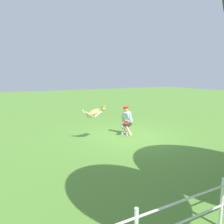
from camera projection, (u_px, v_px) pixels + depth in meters
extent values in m
plane|color=#5C9337|center=(128.00, 136.00, 10.08)|extent=(60.00, 60.00, 0.00)
cube|color=silver|center=(124.00, 133.00, 10.43)|extent=(0.26, 0.10, 0.10)
cylinder|color=tan|center=(124.00, 129.00, 10.37)|extent=(0.20, 0.33, 0.37)
cylinder|color=#545658|center=(125.00, 124.00, 10.36)|extent=(0.26, 0.43, 0.37)
cube|color=silver|center=(129.00, 134.00, 10.24)|extent=(0.26, 0.10, 0.10)
cylinder|color=tan|center=(128.00, 130.00, 10.18)|extent=(0.20, 0.33, 0.37)
cylinder|color=#545658|center=(129.00, 125.00, 10.20)|extent=(0.26, 0.43, 0.37)
cube|color=silver|center=(127.00, 117.00, 10.24)|extent=(0.49, 0.44, 0.58)
cylinder|color=silver|center=(124.00, 115.00, 10.36)|extent=(0.13, 0.16, 0.29)
cylinder|color=silver|center=(130.00, 116.00, 10.08)|extent=(0.13, 0.16, 0.29)
cylinder|color=tan|center=(128.00, 121.00, 9.96)|extent=(0.30, 0.16, 0.19)
cylinder|color=tan|center=(123.00, 119.00, 10.37)|extent=(0.12, 0.16, 0.27)
sphere|color=tan|center=(126.00, 109.00, 10.11)|extent=(0.21, 0.21, 0.21)
cylinder|color=red|center=(126.00, 107.00, 10.10)|extent=(0.22, 0.22, 0.07)
cylinder|color=red|center=(124.00, 108.00, 10.03)|extent=(0.12, 0.12, 0.02)
ellipsoid|color=tan|center=(93.00, 113.00, 9.14)|extent=(0.69, 0.40, 0.50)
ellipsoid|color=silver|center=(97.00, 114.00, 9.19)|extent=(0.13, 0.19, 0.16)
sphere|color=tan|center=(103.00, 109.00, 9.23)|extent=(0.17, 0.17, 0.17)
cone|color=tan|center=(105.00, 109.00, 9.26)|extent=(0.11, 0.11, 0.09)
cone|color=tan|center=(103.00, 107.00, 9.16)|extent=(0.06, 0.06, 0.07)
cone|color=tan|center=(102.00, 107.00, 9.26)|extent=(0.06, 0.06, 0.07)
cylinder|color=silver|center=(98.00, 114.00, 9.12)|extent=(0.33, 0.14, 0.26)
cylinder|color=silver|center=(97.00, 114.00, 9.27)|extent=(0.33, 0.14, 0.26)
cylinder|color=tan|center=(90.00, 115.00, 9.02)|extent=(0.33, 0.14, 0.26)
cylinder|color=tan|center=(89.00, 114.00, 9.17)|extent=(0.33, 0.14, 0.26)
cylinder|color=silver|center=(84.00, 112.00, 9.03)|extent=(0.21, 0.09, 0.23)
cylinder|color=yellow|center=(102.00, 106.00, 9.22)|extent=(0.34, 0.34, 0.07)
cylinder|color=red|center=(126.00, 123.00, 9.87)|extent=(0.27, 0.27, 0.06)
cylinder|color=white|center=(222.00, 203.00, 4.03)|extent=(0.06, 0.06, 0.93)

